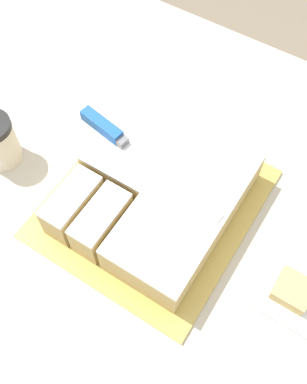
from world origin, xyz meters
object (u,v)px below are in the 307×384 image
Objects in this scene: cake_board at (154,203)px; cake at (157,191)px; brownie at (293,290)px; knife at (116,137)px.

cake is at bearing 48.05° from cake_board.
brownie is at bearing -4.39° from cake_board.
knife is at bearing 162.69° from cake.
cake_board is 0.14m from knife.
cake_board is 6.58× the size of brownie.
knife is 5.49× the size of brownie.
cake reaches higher than brownie.
cake is at bearing -7.33° from knife.
cake_board is 0.29m from brownie.
brownie reaches higher than cake_board.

